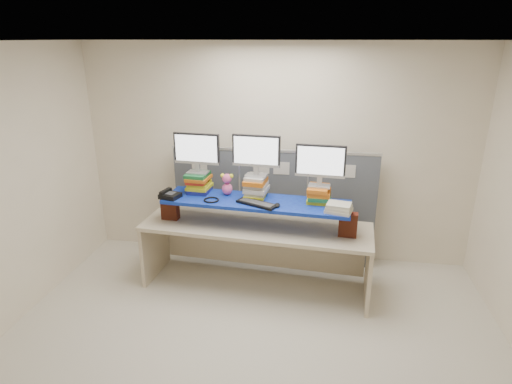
% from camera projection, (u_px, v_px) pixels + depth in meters
% --- Properties ---
extents(room, '(5.00, 4.00, 2.80)m').
position_uv_depth(room, '(250.00, 215.00, 3.65)').
color(room, beige).
rests_on(room, ground).
extents(cubicle_partition, '(2.60, 0.06, 1.53)m').
position_uv_depth(cubicle_partition, '(273.00, 207.00, 5.52)').
color(cubicle_partition, '#464A53').
rests_on(cubicle_partition, ground).
extents(desk, '(2.68, 0.96, 0.80)m').
position_uv_depth(desk, '(256.00, 238.00, 4.96)').
color(desk, beige).
rests_on(desk, ground).
extents(brick_pier_left, '(0.20, 0.12, 0.27)m').
position_uv_depth(brick_pier_left, '(170.00, 208.00, 5.03)').
color(brick_pier_left, maroon).
rests_on(brick_pier_left, desk).
extents(brick_pier_right, '(0.20, 0.12, 0.27)m').
position_uv_depth(brick_pier_right, '(348.00, 225.00, 4.59)').
color(brick_pier_right, maroon).
rests_on(brick_pier_right, desk).
extents(blue_board, '(2.13, 0.68, 0.04)m').
position_uv_depth(blue_board, '(256.00, 202.00, 4.80)').
color(blue_board, '#0C0A7E').
rests_on(blue_board, brick_pier_left).
extents(book_stack_left, '(0.29, 0.33, 0.23)m').
position_uv_depth(book_stack_left, '(199.00, 183.00, 5.02)').
color(book_stack_left, navy).
rests_on(book_stack_left, blue_board).
extents(book_stack_center, '(0.28, 0.32, 0.25)m').
position_uv_depth(book_stack_center, '(256.00, 186.00, 4.87)').
color(book_stack_center, gold).
rests_on(book_stack_center, blue_board).
extents(book_stack_right, '(0.27, 0.32, 0.18)m').
position_uv_depth(book_stack_right, '(319.00, 194.00, 4.73)').
color(book_stack_right, gold).
rests_on(book_stack_right, blue_board).
extents(monitor_left, '(0.54, 0.17, 0.47)m').
position_uv_depth(monitor_left, '(197.00, 151.00, 4.89)').
color(monitor_left, '#AFAFB4').
rests_on(monitor_left, book_stack_left).
extents(monitor_center, '(0.54, 0.17, 0.47)m').
position_uv_depth(monitor_center, '(256.00, 153.00, 4.74)').
color(monitor_center, '#AFAFB4').
rests_on(monitor_center, book_stack_center).
extents(monitor_right, '(0.54, 0.17, 0.47)m').
position_uv_depth(monitor_right, '(320.00, 163.00, 4.61)').
color(monitor_right, '#AFAFB4').
rests_on(monitor_right, book_stack_right).
extents(keyboard, '(0.48, 0.33, 0.03)m').
position_uv_depth(keyboard, '(257.00, 204.00, 4.67)').
color(keyboard, black).
rests_on(keyboard, blue_board).
extents(mouse, '(0.07, 0.12, 0.04)m').
position_uv_depth(mouse, '(277.00, 205.00, 4.61)').
color(mouse, black).
rests_on(mouse, blue_board).
extents(desk_phone, '(0.25, 0.23, 0.09)m').
position_uv_depth(desk_phone, '(170.00, 195.00, 4.87)').
color(desk_phone, black).
rests_on(desk_phone, blue_board).
extents(headset, '(0.21, 0.21, 0.02)m').
position_uv_depth(headset, '(211.00, 200.00, 4.78)').
color(headset, black).
rests_on(headset, blue_board).
extents(plush_toy, '(0.15, 0.11, 0.26)m').
position_uv_depth(plush_toy, '(227.00, 184.00, 4.93)').
color(plush_toy, '#E95894').
rests_on(plush_toy, blue_board).
extents(binder_stack, '(0.31, 0.27, 0.10)m').
position_uv_depth(binder_stack, '(339.00, 208.00, 4.46)').
color(binder_stack, beige).
rests_on(binder_stack, blue_board).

